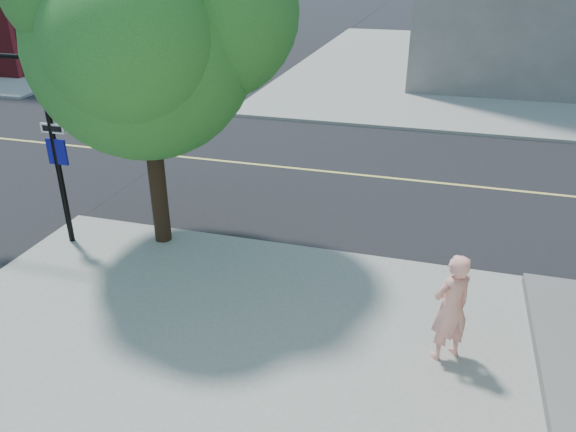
% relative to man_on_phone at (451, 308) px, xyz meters
% --- Properties ---
extents(ground, '(140.00, 140.00, 0.00)m').
position_rel_man_on_phone_xyz_m(ground, '(-7.10, 2.69, -0.97)').
color(ground, black).
rests_on(ground, ground).
extents(road_ew, '(140.00, 9.00, 0.01)m').
position_rel_man_on_phone_xyz_m(road_ew, '(-7.10, 7.19, -0.96)').
color(road_ew, black).
rests_on(road_ew, ground).
extents(man_on_phone, '(0.74, 0.70, 1.70)m').
position_rel_man_on_phone_xyz_m(man_on_phone, '(0.00, 0.00, 0.00)').
color(man_on_phone, '#F39E92').
rests_on(man_on_phone, sidewalk_se).
extents(street_tree, '(5.09, 4.62, 6.75)m').
position_rel_man_on_phone_xyz_m(street_tree, '(-5.60, 2.20, 3.51)').
color(street_tree, black).
rests_on(street_tree, sidewalk_se).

